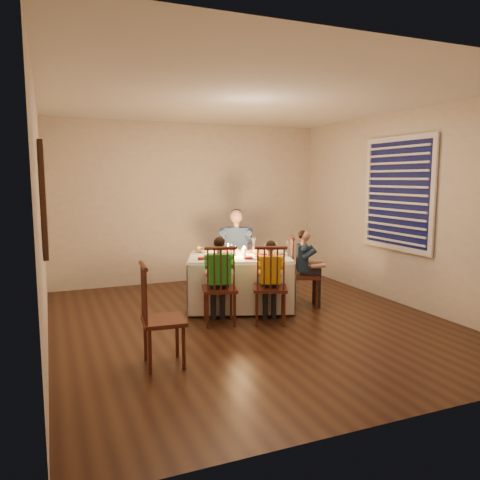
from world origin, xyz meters
name	(u,v)px	position (x,y,z in m)	size (l,w,h in m)	color
ground	(251,322)	(0.00, 0.00, 0.00)	(5.00, 5.00, 0.00)	black
wall_left	(41,221)	(-2.25, 0.00, 1.30)	(0.02, 5.00, 2.60)	beige
wall_right	(404,209)	(2.25, 0.00, 1.30)	(0.02, 5.00, 2.60)	beige
wall_back	(190,203)	(0.00, 2.50, 1.30)	(4.50, 0.02, 2.60)	beige
ceiling	(251,99)	(0.00, 0.00, 2.60)	(5.00, 5.00, 0.00)	white
dining_table	(240,271)	(0.13, 0.65, 0.50)	(1.59, 1.36, 0.67)	white
chair_adult	(236,293)	(0.37, 1.38, 0.00)	(0.39, 0.37, 0.95)	#36120E
chair_near_left	(220,324)	(-0.36, 0.08, 0.00)	(0.39, 0.37, 0.95)	#36120E
chair_near_right	(270,323)	(0.20, -0.11, 0.00)	(0.39, 0.37, 0.95)	#36120E
chair_end	(304,306)	(0.94, 0.36, 0.00)	(0.39, 0.37, 0.95)	#36120E
chair_extra	(165,365)	(-1.26, -0.89, 0.00)	(0.39, 0.38, 0.96)	#36120E
adult	(236,293)	(0.37, 1.38, 0.00)	(0.46, 0.42, 1.26)	navy
child_green	(220,324)	(-0.36, 0.08, 0.00)	(0.34, 0.31, 1.04)	green
child_yellow	(270,323)	(0.20, -0.11, 0.00)	(0.31, 0.29, 1.00)	gold
child_teal	(304,306)	(0.94, 0.36, 0.00)	(0.33, 0.30, 1.03)	#17283A
setting_adult	(242,252)	(0.25, 0.88, 0.71)	(0.26, 0.26, 0.02)	white
setting_green	(216,259)	(-0.26, 0.50, 0.71)	(0.26, 0.26, 0.02)	white
setting_yellow	(262,258)	(0.30, 0.32, 0.71)	(0.26, 0.26, 0.02)	white
setting_teal	(276,255)	(0.57, 0.47, 0.71)	(0.26, 0.26, 0.02)	white
candle_left	(236,252)	(0.08, 0.67, 0.75)	(0.06, 0.06, 0.10)	silver
candle_right	(244,252)	(0.18, 0.63, 0.75)	(0.06, 0.06, 0.10)	silver
squash	(198,249)	(-0.30, 1.10, 0.74)	(0.09, 0.09, 0.09)	yellow
orange_fruit	(256,252)	(0.35, 0.62, 0.74)	(0.08, 0.08, 0.08)	orange
serving_bowl	(206,251)	(-0.20, 1.06, 0.73)	(0.22, 0.22, 0.05)	white
wall_mirror	(44,199)	(-2.22, 0.30, 1.50)	(0.06, 0.95, 1.15)	black
window_blinds	(397,194)	(2.21, 0.10, 1.50)	(0.07, 1.34, 1.54)	#0D1034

